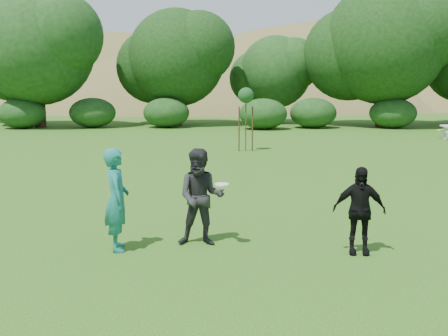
# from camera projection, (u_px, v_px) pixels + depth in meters

# --- Properties ---
(ground) EXTENTS (120.00, 120.00, 0.00)m
(ground) POSITION_uv_depth(u_px,v_px,m) (220.00, 249.00, 10.76)
(ground) COLOR #19470C
(ground) RESTS_ON ground
(player_teal) EXTENTS (0.64, 0.81, 1.96)m
(player_teal) POSITION_uv_depth(u_px,v_px,m) (117.00, 200.00, 10.59)
(player_teal) COLOR #186F69
(player_teal) RESTS_ON ground
(player_grey) EXTENTS (0.93, 0.73, 1.91)m
(player_grey) POSITION_uv_depth(u_px,v_px,m) (201.00, 197.00, 10.92)
(player_grey) COLOR #252426
(player_grey) RESTS_ON ground
(player_black) EXTENTS (0.99, 0.47, 1.65)m
(player_black) POSITION_uv_depth(u_px,v_px,m) (359.00, 210.00, 10.39)
(player_black) COLOR black
(player_black) RESTS_ON ground
(frisbee) EXTENTS (0.27, 0.27, 0.04)m
(frisbee) POSITION_uv_depth(u_px,v_px,m) (222.00, 184.00, 10.67)
(frisbee) COLOR white
(frisbee) RESTS_ON ground
(sapling) EXTENTS (0.70, 0.70, 2.85)m
(sapling) POSITION_uv_depth(u_px,v_px,m) (246.00, 97.00, 24.92)
(sapling) COLOR #3F2F18
(sapling) RESTS_ON ground
(hillside) EXTENTS (150.00, 72.00, 52.00)m
(hillside) POSITION_uv_depth(u_px,v_px,m) (232.00, 186.00, 80.24)
(hillside) COLOR olive
(hillside) RESTS_ON ground
(tree_row) EXTENTS (53.92, 10.38, 9.62)m
(tree_row) POSITION_uv_depth(u_px,v_px,m) (281.00, 54.00, 38.22)
(tree_row) COLOR #3A2616
(tree_row) RESTS_ON ground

